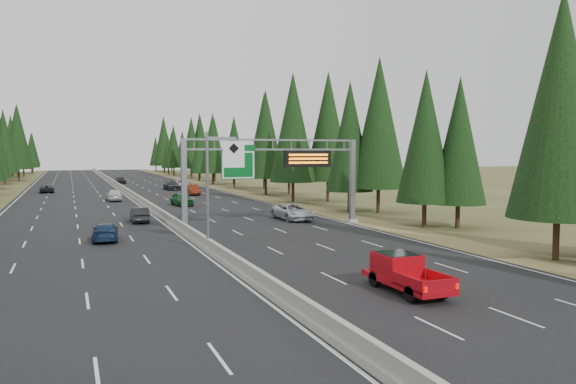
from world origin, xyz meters
The scene contains 18 objects.
road centered at (0.00, 80.00, 0.04)m, with size 32.00×260.00×0.08m, color black.
shoulder_right centered at (17.80, 80.00, 0.03)m, with size 3.60×260.00×0.06m, color olive.
shoulder_left centered at (-17.80, 80.00, 0.03)m, with size 3.60×260.00×0.06m, color #404420.
median_barrier centered at (0.00, 80.00, 0.41)m, with size 0.70×260.00×0.85m.
sign_gantry centered at (8.92, 34.88, 5.27)m, with size 16.75×0.98×7.80m.
hov_sign_pole centered at (0.58, 24.97, 4.72)m, with size 2.80×0.50×8.00m.
tree_row_right centered at (21.77, 67.34, 9.12)m, with size 11.96×241.28×18.42m.
silver_minivan centered at (11.83, 39.03, 0.89)m, with size 2.68×5.80×1.61m, color #BBBABF.
red_pickup centered at (6.17, 10.97, 1.05)m, with size 1.92×5.37×1.75m.
car_ahead_green centered at (4.43, 57.87, 0.90)m, with size 1.94×4.83×1.64m, color #12521E.
car_ahead_dkred centered at (9.28, 74.47, 0.87)m, with size 1.67×4.79×1.58m, color #5E1E0D.
car_ahead_dkgrey centered at (8.24, 87.31, 0.87)m, with size 2.21×5.43×1.58m, color black.
car_ahead_white centered at (10.39, 91.00, 0.85)m, with size 2.55×5.54×1.54m, color silver.
car_ahead_far centered at (1.50, 111.11, 0.85)m, with size 1.82×4.53×1.54m, color black.
car_onc_near centered at (-2.47, 42.56, 0.79)m, with size 1.50×4.31×1.42m, color black.
car_onc_blue centered at (-6.18, 32.06, 0.75)m, with size 1.88×4.62×1.34m, color navy.
car_onc_white centered at (-2.95, 67.79, 0.89)m, with size 1.91×4.75×1.62m, color silver.
car_onc_far centered at (-12.04, 87.98, 0.72)m, with size 2.14×4.64×1.29m, color black.
Camera 1 is at (-8.64, -11.82, 6.73)m, focal length 35.00 mm.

